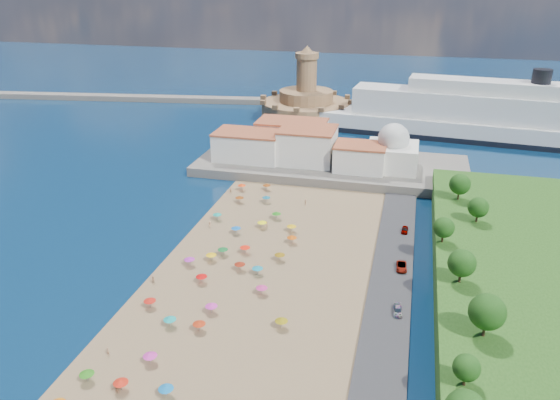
# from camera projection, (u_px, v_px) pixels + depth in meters

# --- Properties ---
(ground) EXTENTS (700.00, 700.00, 0.00)m
(ground) POSITION_uv_depth(u_px,v_px,m) (236.00, 273.00, 122.39)
(ground) COLOR #071938
(ground) RESTS_ON ground
(terrace) EXTENTS (90.00, 36.00, 3.00)m
(terrace) POSITION_uv_depth(u_px,v_px,m) (331.00, 166.00, 184.79)
(terrace) COLOR #59544C
(terrace) RESTS_ON ground
(jetty) EXTENTS (18.00, 70.00, 2.40)m
(jetty) POSITION_uv_depth(u_px,v_px,m) (291.00, 134.00, 221.06)
(jetty) COLOR #59544C
(jetty) RESTS_ON ground
(breakwater) EXTENTS (199.03, 34.77, 2.60)m
(breakwater) POSITION_uv_depth(u_px,v_px,m) (127.00, 98.00, 283.00)
(breakwater) COLOR #59544C
(breakwater) RESTS_ON ground
(waterfront_buildings) EXTENTS (57.00, 29.00, 11.00)m
(waterfront_buildings) POSITION_uv_depth(u_px,v_px,m) (294.00, 144.00, 185.77)
(waterfront_buildings) COLOR silver
(waterfront_buildings) RESTS_ON terrace
(domed_building) EXTENTS (16.00, 16.00, 15.00)m
(domed_building) POSITION_uv_depth(u_px,v_px,m) (393.00, 151.00, 175.64)
(domed_building) COLOR silver
(domed_building) RESTS_ON terrace
(fortress) EXTENTS (40.00, 40.00, 32.40)m
(fortress) POSITION_uv_depth(u_px,v_px,m) (306.00, 104.00, 245.72)
(fortress) COLOR #A07850
(fortress) RESTS_ON ground
(cruise_ship) EXTENTS (132.99, 32.46, 28.75)m
(cruise_ship) POSITION_uv_depth(u_px,v_px,m) (486.00, 119.00, 215.21)
(cruise_ship) COLOR black
(cruise_ship) RESTS_ON ground
(beach_parasols) EXTENTS (30.99, 117.72, 2.20)m
(beach_parasols) POSITION_uv_depth(u_px,v_px,m) (207.00, 287.00, 113.11)
(beach_parasols) COLOR gray
(beach_parasols) RESTS_ON beach
(beachgoers) EXTENTS (33.74, 101.13, 1.89)m
(beachgoers) POSITION_uv_depth(u_px,v_px,m) (207.00, 268.00, 122.46)
(beachgoers) COLOR tan
(beachgoers) RESTS_ON beach
(parked_cars) EXTENTS (2.50, 41.03, 1.36)m
(parked_cars) POSITION_uv_depth(u_px,v_px,m) (402.00, 267.00, 122.35)
(parked_cars) COLOR gray
(parked_cars) RESTS_ON promenade
(hillside_trees) EXTENTS (13.24, 106.72, 7.89)m
(hillside_trees) POSITION_uv_depth(u_px,v_px,m) (468.00, 276.00, 101.55)
(hillside_trees) COLOR #382314
(hillside_trees) RESTS_ON hillside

